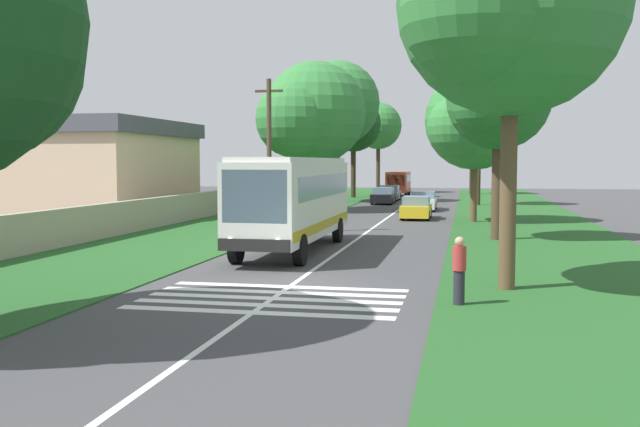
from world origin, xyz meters
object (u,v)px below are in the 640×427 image
at_px(trailing_car_2, 383,196).
at_px(roadside_tree_right_3, 496,100).
at_px(roadside_tree_right_2, 506,6).
at_px(pedestrian, 459,270).
at_px(roadside_tree_left_4, 352,125).
at_px(roadside_tree_left_2, 311,116).
at_px(roadside_tree_right_0, 478,108).
at_px(coach_bus, 294,198).
at_px(utility_pole, 269,153).
at_px(trailing_car_0, 416,208).
at_px(trailing_car_3, 390,193).
at_px(trailing_minibus_0, 398,181).
at_px(roadside_building, 110,167).
at_px(trailing_car_1, 424,201).
at_px(roadside_tree_left_0, 377,127).
at_px(roadside_tree_right_1, 472,123).
at_px(roadside_tree_right_4, 471,134).
at_px(roadside_tree_left_1, 335,105).

relative_size(trailing_car_2, roadside_tree_right_3, 0.49).
height_order(roadside_tree_right_2, pedestrian, roadside_tree_right_2).
bearing_deg(roadside_tree_left_4, roadside_tree_left_2, -179.55).
relative_size(roadside_tree_left_4, roadside_tree_right_0, 0.97).
bearing_deg(coach_bus, trailing_car_2, 0.27).
height_order(roadside_tree_left_2, utility_pole, roadside_tree_left_2).
bearing_deg(trailing_car_0, trailing_car_3, 10.44).
height_order(coach_bus, trailing_minibus_0, coach_bus).
distance_m(roadside_tree_right_3, pedestrian, 16.63).
bearing_deg(roadside_tree_right_3, roadside_building, 66.00).
bearing_deg(roadside_building, roadside_tree_left_2, -62.64).
relative_size(coach_bus, roadside_building, 0.81).
bearing_deg(trailing_car_3, roadside_tree_left_2, 165.06).
bearing_deg(coach_bus, roadside_tree_right_0, -12.98).
height_order(trailing_car_1, roadside_tree_right_2, roadside_tree_right_2).
height_order(trailing_car_1, roadside_tree_left_0, roadside_tree_left_0).
xyz_separation_m(coach_bus, roadside_tree_right_2, (-7.46, -7.70, 5.63)).
bearing_deg(roadside_tree_left_2, pedestrian, -161.81).
bearing_deg(trailing_car_1, roadside_building, 113.09).
relative_size(roadside_tree_left_2, roadside_tree_left_4, 1.07).
xyz_separation_m(roadside_tree_left_2, roadside_tree_right_2, (-30.63, -11.99, 0.89)).
xyz_separation_m(roadside_tree_left_2, roadside_tree_right_1, (-7.52, -11.31, -1.04)).
relative_size(roadside_tree_left_4, roadside_tree_right_4, 1.11).
height_order(roadside_tree_left_2, roadside_tree_right_4, roadside_tree_left_2).
xyz_separation_m(trailing_car_1, trailing_minibus_0, (22.01, 3.91, 0.88)).
relative_size(roadside_tree_right_1, roadside_building, 0.65).
xyz_separation_m(roadside_tree_right_1, utility_pole, (-8.86, 9.92, -1.85)).
height_order(utility_pole, pedestrian, utility_pole).
bearing_deg(trailing_car_2, coach_bus, -179.73).
xyz_separation_m(trailing_car_1, roadside_tree_right_2, (-32.89, -4.03, 7.11)).
bearing_deg(roadside_tree_left_1, roadside_tree_right_0, -101.55).
bearing_deg(utility_pole, roadside_tree_left_0, 0.59).
relative_size(roadside_tree_left_0, roadside_tree_left_2, 0.96).
bearing_deg(roadside_tree_right_0, roadside_tree_right_4, 1.18).
bearing_deg(roadside_building, trailing_minibus_0, -28.24).
relative_size(roadside_tree_left_0, roadside_tree_left_4, 1.03).
xyz_separation_m(roadside_tree_left_0, roadside_tree_left_2, (-31.91, 0.89, -0.67)).
height_order(roadside_tree_left_0, roadside_tree_right_1, roadside_tree_left_0).
distance_m(roadside_tree_left_2, utility_pole, 16.69).
xyz_separation_m(roadside_tree_left_0, utility_pole, (-48.28, -0.50, -3.56)).
bearing_deg(roadside_tree_left_2, trailing_car_3, -14.94).
height_order(trailing_car_1, trailing_car_2, same).
bearing_deg(coach_bus, roadside_tree_left_1, 7.65).
bearing_deg(pedestrian, roadside_tree_right_3, -5.14).
height_order(roadside_tree_right_0, roadside_tree_right_2, roadside_tree_right_2).
height_order(trailing_car_2, trailing_car_3, same).
height_order(roadside_tree_right_4, pedestrian, roadside_tree_right_4).
distance_m(trailing_car_2, roadside_tree_right_1, 19.39).
bearing_deg(coach_bus, trailing_car_0, -11.88).
bearing_deg(roadside_tree_right_3, trailing_car_2, 16.68).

